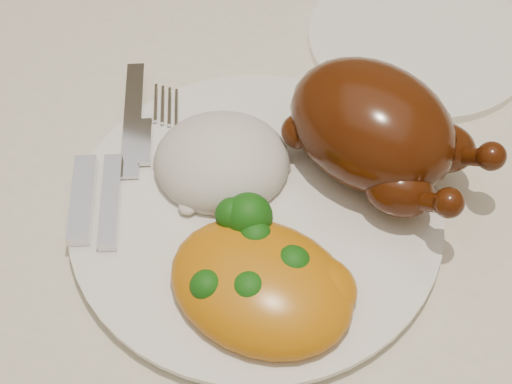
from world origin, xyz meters
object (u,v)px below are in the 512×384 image
(dinner_plate, at_px, (256,212))
(roast_chicken, at_px, (375,129))
(side_plate, at_px, (419,39))
(dining_table, at_px, (195,85))

(dinner_plate, height_order, roast_chicken, roast_chicken)
(dinner_plate, distance_m, side_plate, 0.25)
(dinner_plate, relative_size, side_plate, 1.35)
(dining_table, relative_size, roast_chicken, 8.74)
(side_plate, bearing_deg, dinner_plate, -108.61)
(dining_table, xyz_separation_m, dinner_plate, (0.14, -0.21, 0.11))
(side_plate, distance_m, roast_chicken, 0.17)
(dining_table, distance_m, roast_chicken, 0.30)
(dinner_plate, xyz_separation_m, roast_chicken, (0.07, 0.07, 0.05))
(dinner_plate, bearing_deg, dining_table, 124.45)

